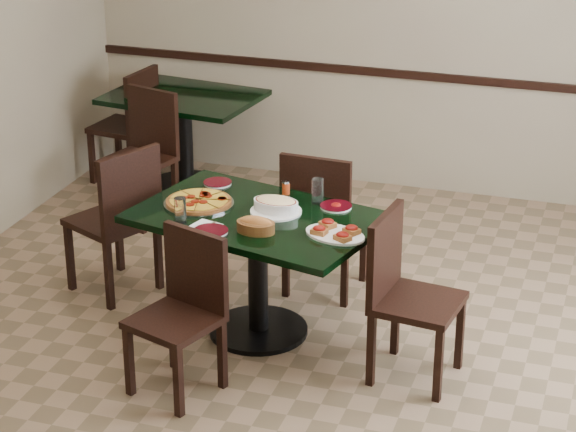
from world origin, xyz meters
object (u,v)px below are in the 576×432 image
(chair_right, at_px, (403,287))
(back_chair_near, at_px, (145,147))
(chair_far, at_px, (321,216))
(chair_near, at_px, (184,304))
(chair_left, at_px, (120,213))
(main_table, at_px, (258,244))
(bruschetta_platter, at_px, (335,232))
(pepperoni_pizza, at_px, (199,202))
(bread_basket, at_px, (256,225))
(back_chair_left, at_px, (132,119))
(lasagna_casserole, at_px, (276,205))
(back_table, at_px, (184,123))

(chair_right, distance_m, back_chair_near, 2.77)
(chair_far, xyz_separation_m, back_chair_near, (-1.57, 0.84, -0.01))
(chair_right, bearing_deg, chair_near, 121.16)
(chair_right, height_order, chair_left, chair_left)
(main_table, relative_size, bruschetta_platter, 3.73)
(main_table, height_order, bruschetta_platter, bruschetta_platter)
(chair_left, xyz_separation_m, pepperoni_pizza, (0.60, -0.18, 0.22))
(back_chair_near, xyz_separation_m, bread_basket, (1.44, -1.65, 0.27))
(chair_near, xyz_separation_m, bread_basket, (0.25, 0.44, 0.30))
(chair_right, height_order, pepperoni_pizza, chair_right)
(pepperoni_pizza, distance_m, bread_basket, 0.52)
(chair_right, relative_size, bread_basket, 4.25)
(back_chair_left, xyz_separation_m, pepperoni_pizza, (1.38, -1.98, 0.26))
(chair_far, height_order, back_chair_near, chair_far)
(chair_right, relative_size, lasagna_casserole, 3.19)
(bruschetta_platter, bearing_deg, pepperoni_pizza, -173.44)
(main_table, bearing_deg, back_chair_left, 144.31)
(bread_basket, bearing_deg, chair_far, 82.49)
(chair_far, distance_m, pepperoni_pizza, 0.83)
(chair_near, bearing_deg, bread_basket, 79.32)
(bread_basket, bearing_deg, main_table, 109.36)
(chair_left, bearing_deg, back_chair_near, -136.52)
(main_table, bearing_deg, pepperoni_pizza, -173.16)
(back_chair_left, height_order, lasagna_casserole, back_chair_left)
(lasagna_casserole, bearing_deg, back_table, 130.48)
(back_table, height_order, bread_basket, bread_basket)
(back_table, bearing_deg, pepperoni_pizza, -57.70)
(chair_far, distance_m, back_chair_near, 1.78)
(chair_left, height_order, bread_basket, chair_left)
(main_table, relative_size, bread_basket, 6.91)
(main_table, xyz_separation_m, chair_far, (0.20, 0.59, -0.03))
(back_table, distance_m, chair_right, 3.12)
(chair_left, distance_m, bread_basket, 1.16)
(chair_left, xyz_separation_m, back_chair_near, (-0.39, 1.20, -0.02))
(pepperoni_pizza, xyz_separation_m, bread_basket, (0.44, -0.27, 0.02))
(chair_near, distance_m, lasagna_casserole, 0.84)
(main_table, distance_m, chair_left, 0.99)
(back_table, height_order, chair_near, chair_near)
(main_table, height_order, chair_near, chair_near)
(back_table, bearing_deg, bruschetta_platter, -43.21)
(back_table, xyz_separation_m, bruschetta_platter, (1.80, -2.16, 0.25))
(back_chair_left, relative_size, pepperoni_pizza, 2.23)
(chair_near, distance_m, chair_left, 1.19)
(chair_near, xyz_separation_m, chair_right, (1.07, 0.47, 0.04))
(pepperoni_pizza, relative_size, lasagna_casserole, 1.39)
(chair_near, distance_m, back_chair_near, 2.40)
(main_table, height_order, chair_left, chair_left)
(pepperoni_pizza, bearing_deg, bruschetta_platter, -12.03)
(chair_far, xyz_separation_m, chair_right, (0.69, -0.78, -0.01))
(back_chair_left, bearing_deg, pepperoni_pizza, 42.86)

